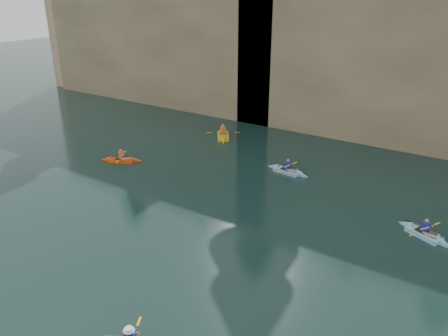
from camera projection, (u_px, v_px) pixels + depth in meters
The scene contains 10 objects.
ground at pixel (163, 305), 15.99m from camera, with size 160.00×160.00×0.00m, color black.
cliff at pixel (392, 47), 36.80m from camera, with size 70.00×16.00×12.00m, color tan.
cliff_slab_west at pixel (155, 48), 41.48m from camera, with size 26.00×2.40×10.56m, color tan.
cliff_slab_center at pixel (394, 65), 30.20m from camera, with size 24.00×2.40×11.40m, color tan.
sea_cave_west at pixel (168, 86), 41.24m from camera, with size 4.50×1.00×4.00m, color black.
sea_cave_center at pixel (306, 112), 34.32m from camera, with size 3.50×1.00×3.20m, color black.
kayaker_orange at pixel (122, 160), 28.85m from camera, with size 2.81×1.96×1.08m.
kayaker_ltblue_near at pixel (424, 234), 20.29m from camera, with size 2.90×2.08×1.13m.
kayaker_yellow at pixel (223, 136), 33.36m from camera, with size 2.52×3.13×1.34m.
kayaker_ltblue_mid at pixel (287, 171), 27.16m from camera, with size 3.03×2.25×1.13m.
Camera 1 is at (8.89, -9.47, 10.82)m, focal length 35.00 mm.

